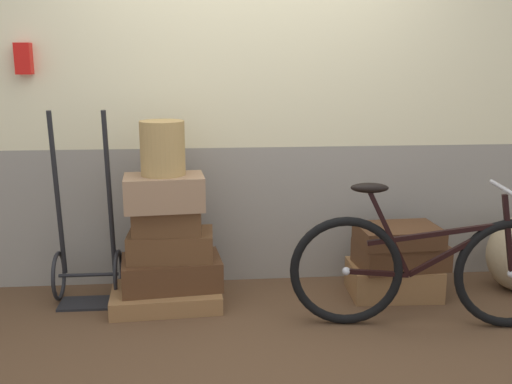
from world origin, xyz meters
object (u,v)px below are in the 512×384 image
Objects in this scene: suitcase_5 at (393,279)px; luggage_trolley at (87,260)px; suitcase_0 at (166,297)px; suitcase_6 at (400,254)px; suitcase_1 at (172,272)px; suitcase_3 at (167,220)px; suitcase_4 at (164,192)px; wicker_basket at (163,148)px; bicycle at (428,269)px; suitcase_7 at (398,235)px; suitcase_2 at (171,245)px.

suitcase_5 is 0.47× the size of luggage_trolley.
suitcase_6 reaches higher than suitcase_0.
suitcase_3 reaches higher than suitcase_1.
luggage_trolley reaches higher than suitcase_4.
suitcase_4 is at bearing -84.25° from wicker_basket.
suitcase_1 is at bearing 162.56° from bicycle.
suitcase_0 is 0.70m from suitcase_4.
suitcase_3 is at bearing 176.21° from suitcase_7.
suitcase_3 reaches higher than suitcase_5.
suitcase_0 is 1.42× the size of suitcase_4.
suitcase_2 is at bearing 162.34° from bicycle.
luggage_trolley reaches higher than suitcase_7.
suitcase_5 is at bearing -5.97° from suitcase_1.
suitcase_2 reaches higher than suitcase_5.
suitcase_7 is 2.07m from luggage_trolley.
bicycle is at bearing -20.64° from suitcase_4.
suitcase_1 is 0.55m from suitcase_4.
suitcase_1 is 1.29× the size of suitcase_4.
suitcase_3 is 1.57m from suitcase_6.
suitcase_2 is 1.60× the size of wicker_basket.
suitcase_5 is (1.54, 0.05, 0.05)m from suitcase_0.
suitcase_1 is 0.57m from luggage_trolley.
suitcase_4 is 1.67m from bicycle.
suitcase_1 is at bearing 174.12° from suitcase_6.
suitcase_2 reaches higher than suitcase_0.
suitcase_7 is (1.53, 0.01, -0.32)m from suitcase_4.
luggage_trolley is at bearing 171.33° from suitcase_6.
suitcase_2 is at bearing -177.65° from suitcase_5.
suitcase_5 is at bearing -1.88° from suitcase_0.
suitcase_1 reaches higher than suitcase_0.
wicker_basket is (-0.01, -0.01, 0.47)m from suitcase_3.
bicycle reaches higher than suitcase_7.
wicker_basket reaches higher than suitcase_3.
bicycle is (1.55, -0.48, -0.21)m from suitcase_3.
luggage_trolley is at bearing 173.30° from suitcase_7.
bicycle is (0.01, -0.47, 0.07)m from suitcase_6.
suitcase_2 is at bearing 75.70° from suitcase_1.
suitcase_3 is 0.75× the size of suitcase_6.
suitcase_3 is (0.02, 0.03, 0.51)m from suitcase_0.
luggage_trolley reaches higher than suitcase_3.
wicker_basket is (-1.53, 0.02, 0.60)m from suitcase_7.
suitcase_5 is at bearing 0.89° from suitcase_2.
suitcase_0 is at bearing 169.23° from suitcase_4.
suitcase_1 is 0.19m from suitcase_2.
wicker_basket is at bearing 163.43° from bicycle.
suitcase_5 is at bearing 94.47° from bicycle.
suitcase_6 is 0.15m from suitcase_7.
suitcase_5 is at bearing 93.01° from suitcase_7.
suitcase_4 is (-0.03, -0.05, 0.36)m from suitcase_2.
suitcase_0 is 0.59m from luggage_trolley.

